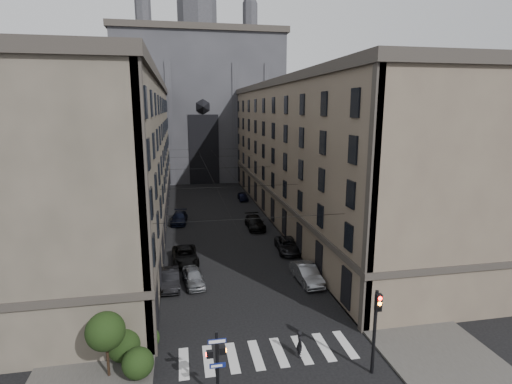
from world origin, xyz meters
TOP-DOWN VIEW (x-y plane):
  - sidewalk_left at (-10.50, 36.00)m, footprint 7.00×80.00m
  - sidewalk_right at (10.50, 36.00)m, footprint 7.00×80.00m
  - zebra_crossing at (0.00, 5.00)m, footprint 11.00×3.20m
  - building_left at (-13.44, 36.00)m, footprint 13.60×60.60m
  - building_right at (13.44, 36.00)m, footprint 13.60×60.60m
  - gothic_tower at (0.00, 74.96)m, footprint 35.00×23.00m
  - pedestrian_signal_left at (-3.51, 1.50)m, footprint 1.02×0.38m
  - traffic_light_right at (5.60, 1.92)m, footprint 0.34×0.50m
  - shrub_cluster at (-8.72, 5.01)m, footprint 3.90×4.40m
  - tram_wires at (0.00, 35.63)m, footprint 14.00×60.00m
  - car_left_near at (-4.20, 16.07)m, footprint 2.23×4.40m
  - car_left_midnear at (-6.20, 16.03)m, footprint 1.71×4.51m
  - car_left_midfar at (-4.82, 21.46)m, footprint 2.71×5.43m
  - car_left_far at (-5.32, 35.89)m, footprint 2.49×5.12m
  - car_right_near at (5.74, 14.68)m, footprint 1.92×4.89m
  - car_right_midnear at (6.20, 22.52)m, footprint 2.75×5.30m
  - car_right_midfar at (4.28, 31.59)m, footprint 2.19×5.31m
  - car_right_far at (5.30, 47.81)m, footprint 1.60×3.86m
  - pedestrian at (1.90, 4.34)m, footprint 0.48×0.68m

SIDE VIEW (x-z plane):
  - zebra_crossing at x=0.00m, z-range 0.00..0.01m
  - sidewalk_left at x=-10.50m, z-range 0.00..0.15m
  - sidewalk_right at x=10.50m, z-range 0.00..0.15m
  - car_right_far at x=5.30m, z-range 0.00..1.31m
  - car_right_midnear at x=6.20m, z-range 0.00..1.43m
  - car_left_near at x=-4.20m, z-range 0.00..1.43m
  - car_left_far at x=-5.32m, z-range 0.00..1.44m
  - car_left_midnear at x=-6.20m, z-range 0.00..1.47m
  - car_left_midfar at x=-4.82m, z-range 0.00..1.48m
  - car_right_midfar at x=4.28m, z-range 0.00..1.53m
  - car_right_near at x=5.74m, z-range 0.00..1.59m
  - pedestrian at x=1.90m, z-range 0.00..1.75m
  - shrub_cluster at x=-8.72m, z-range -0.15..3.75m
  - pedestrian_signal_left at x=-3.51m, z-range 0.32..4.32m
  - traffic_light_right at x=5.60m, z-range 0.69..5.89m
  - tram_wires at x=0.00m, z-range 7.03..7.46m
  - building_left at x=-13.44m, z-range -0.08..18.77m
  - building_right at x=13.44m, z-range -0.08..18.77m
  - gothic_tower at x=0.00m, z-range -11.20..46.80m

